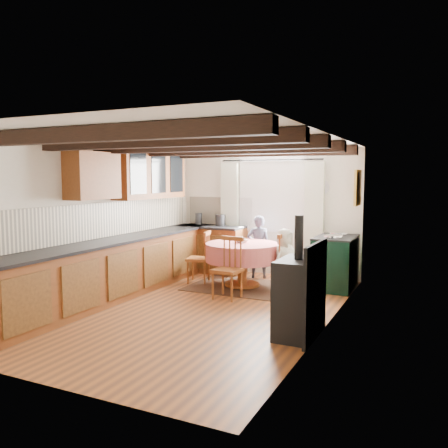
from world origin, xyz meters
The scene contains 40 objects.
floor centered at (0.00, 0.00, 0.00)m, with size 3.60×5.50×0.00m, color #AA5D29.
ceiling centered at (0.00, 0.00, 2.40)m, with size 3.60×5.50×0.00m, color white.
wall_back centered at (0.00, 2.75, 1.20)m, with size 3.60×0.00×2.40m, color silver.
wall_front centered at (0.00, -2.75, 1.20)m, with size 3.60×0.00×2.40m, color silver.
wall_left centered at (-1.80, 0.00, 1.20)m, with size 0.00×5.50×2.40m, color silver.
wall_right centered at (1.80, 0.00, 1.20)m, with size 0.00×5.50×2.40m, color silver.
beam_a centered at (0.00, -2.00, 2.31)m, with size 3.60×0.16×0.16m, color black.
beam_b centered at (0.00, -1.00, 2.31)m, with size 3.60×0.16×0.16m, color black.
beam_c centered at (0.00, 0.00, 2.31)m, with size 3.60×0.16×0.16m, color black.
beam_d centered at (0.00, 1.00, 2.31)m, with size 3.60×0.16×0.16m, color black.
beam_e centered at (0.00, 2.00, 2.31)m, with size 3.60×0.16×0.16m, color black.
splash_left centered at (-1.78, 0.30, 1.20)m, with size 0.02×4.50×0.55m, color beige.
splash_back centered at (-1.00, 2.73, 1.20)m, with size 1.40×0.02×0.55m, color beige.
base_cabinet_left centered at (-1.50, 0.00, 0.44)m, with size 0.60×5.30×0.88m, color brown.
base_cabinet_back centered at (-1.05, 2.45, 0.44)m, with size 1.30×0.60×0.88m, color brown.
worktop_left centered at (-1.48, 0.00, 0.90)m, with size 0.64×5.30×0.04m, color black.
worktop_back centered at (-1.05, 2.43, 0.90)m, with size 1.30×0.64×0.04m, color black.
wall_cabinet_glass centered at (-1.63, 1.20, 1.95)m, with size 0.34×1.80×0.90m, color brown.
wall_cabinet_solid centered at (-1.63, -0.30, 1.90)m, with size 0.34×0.90×0.70m, color brown.
window_frame centered at (0.10, 2.73, 1.60)m, with size 1.34×0.03×1.54m, color white.
window_pane centered at (0.10, 2.74, 1.60)m, with size 1.20×0.01×1.40m, color white.
curtain_left centered at (-0.75, 2.65, 1.10)m, with size 0.35×0.10×2.10m, color beige.
curtain_right centered at (0.95, 2.65, 1.10)m, with size 0.35×0.10×2.10m, color beige.
curtain_rod centered at (0.10, 2.65, 2.20)m, with size 0.03×0.03×2.00m, color black.
wall_picture centered at (1.77, 2.30, 1.70)m, with size 0.04×0.50×0.60m, color gold.
wall_plate centered at (1.05, 2.72, 1.70)m, with size 0.30×0.30×0.02m, color silver.
rug centered at (0.02, 1.50, 0.01)m, with size 1.76×1.37×0.01m, color #3F231F.
dining_table centered at (0.02, 1.50, 0.38)m, with size 1.26×1.26×0.76m, color #C76356, non-canonical shape.
chair_near centered at (0.10, 0.70, 0.48)m, with size 0.41×0.43×0.96m, color brown, non-canonical shape.
chair_left centered at (-0.82, 1.48, 0.46)m, with size 0.40×0.42×0.93m, color brown, non-canonical shape.
chair_right centered at (0.91, 1.47, 0.49)m, with size 0.42×0.44×0.97m, color brown, non-canonical shape.
aga_range centered at (1.47, 2.09, 0.45)m, with size 0.64×0.98×0.90m, color black, non-canonical shape.
cast_iron_stove centered at (1.58, -0.50, 0.72)m, with size 0.43×0.72×1.44m, color black, non-canonical shape.
child_far centered at (0.00, 2.30, 0.59)m, with size 0.43×0.28×1.18m, color #3B3F54.
child_right centered at (0.77, 1.49, 0.52)m, with size 0.51×0.33×1.05m, color silver.
bowl_a centered at (-0.04, 1.59, 0.78)m, with size 0.22×0.22×0.05m, color silver.
bowl_b centered at (-0.04, 1.56, 0.79)m, with size 0.20×0.20×0.06m, color silver.
cup centered at (-0.01, 1.50, 0.81)m, with size 0.11×0.11×0.10m, color silver.
canister_tall centered at (-1.38, 2.51, 1.04)m, with size 0.14×0.14×0.24m, color #262628.
canister_wide centered at (-0.90, 2.53, 1.03)m, with size 0.20×0.20×0.22m, color #262628.
Camera 1 is at (3.08, -5.71, 1.88)m, focal length 37.29 mm.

